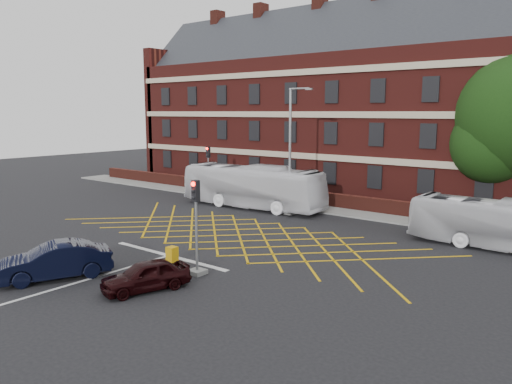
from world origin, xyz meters
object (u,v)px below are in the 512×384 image
Objects in this scene: bus_right at (504,225)px; direction_signs at (210,178)px; traffic_light_near at (196,236)px; car_navy at (54,261)px; car_maroon at (146,276)px; utility_cabinet at (172,255)px; bus_left at (252,186)px; street_lamp at (291,172)px; traffic_light_far at (209,176)px.

direction_signs is (-24.95, 3.73, 0.04)m from bus_right.
traffic_light_near is at bearing -47.73° from direction_signs.
car_maroon is (4.27, 1.56, -0.17)m from car_navy.
car_maroon is 4.33× the size of utility_cabinet.
street_lamp is at bearing -94.30° from bus_left.
bus_right is 24.18m from traffic_light_far.
direction_signs is 20.99m from utility_cabinet.
bus_left is 2.74× the size of traffic_light_near.
direction_signs reaches higher than utility_cabinet.
traffic_light_near is (4.45, 4.31, 0.98)m from car_navy.
car_maroon is 24.55m from direction_signs.
car_navy is 2.17× the size of direction_signs.
utility_cabinet is at bearing -51.22° from direction_signs.
direction_signs is (-15.17, 16.69, -0.39)m from traffic_light_near.
bus_right is at bearing 46.86° from utility_cabinet.
car_navy is 23.58m from direction_signs.
traffic_light_near is 0.48× the size of street_lamp.
traffic_light_far is (-24.03, 2.60, 0.42)m from bus_right.
bus_left is 5.32× the size of direction_signs.
car_navy is at bearing 140.21° from bus_right.
car_navy is 1.32× the size of car_maroon.
bus_right reaches higher than car_navy.
street_lamp reaches higher than utility_cabinet.
utility_cabinet is (12.21, -15.22, -1.35)m from traffic_light_far.
traffic_light_near is at bearing 142.66° from bus_right.
bus_left is 15.93m from traffic_light_near.
direction_signs is (-7.19, 2.89, -0.25)m from bus_left.
traffic_light_far reaches higher than utility_cabinet.
car_maroon is (7.79, -16.54, -1.01)m from bus_left.
traffic_light_far is at bearing 146.27° from car_maroon.
utility_cabinet is (-2.03, 0.34, -1.35)m from traffic_light_near.
bus_left is at bearing 124.99° from car_navy.
car_navy is 4.55m from car_maroon.
traffic_light_near is 1.00× the size of traffic_light_far.
bus_left is 1.21× the size of bus_right.
bus_left is 3.85m from street_lamp.
traffic_light_near and traffic_light_far have the same top height.
car_navy is at bearing -117.46° from utility_cabinet.
bus_left is 13.95× the size of utility_cabinet.
car_maroon is 17.14m from street_lamp.
street_lamp is (-14.18, 0.73, 1.69)m from bus_right.
traffic_light_near reaches higher than car_navy.
bus_right reaches higher than utility_cabinet.
car_navy is 6.27m from traffic_light_near.
utility_cabinet is (2.42, 4.65, -0.37)m from car_navy.
street_lamp is 4.02× the size of direction_signs.
bus_right is 4.38× the size of direction_signs.
direction_signs is at bearing 81.22° from bus_right.
bus_right is at bearing -2.94° from street_lamp.
bus_left is 14.75m from utility_cabinet.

